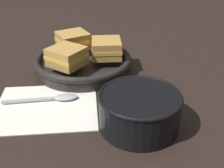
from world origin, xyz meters
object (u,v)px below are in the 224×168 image
skillet (83,63)px  sandwich_near_left (73,40)px  sandwich_near_right (67,56)px  soup_bowl (139,108)px  sandwich_far_left (106,48)px  spoon (55,98)px

skillet → sandwich_near_left: 0.08m
sandwich_near_left → sandwich_near_right: bearing=-89.8°
soup_bowl → sandwich_near_left: bearing=119.5°
sandwich_near_right → skillet: bearing=61.7°
sandwich_near_right → sandwich_far_left: bearing=30.2°
sandwich_near_left → sandwich_far_left: (0.10, -0.06, 0.00)m
sandwich_near_left → sandwich_near_right: same height
skillet → sandwich_near_right: (-0.03, -0.06, 0.04)m
soup_bowl → sandwich_far_left: bearing=106.7°
spoon → skillet: size_ratio=0.47×
sandwich_far_left → skillet: bearing=178.5°
soup_bowl → skillet: size_ratio=0.45×
sandwich_near_left → soup_bowl: bearing=-60.5°
skillet → spoon: bearing=-105.3°
spoon → skillet: skillet is taller
skillet → sandwich_far_left: size_ratio=4.04×
sandwich_near_left → sandwich_far_left: size_ratio=1.25×
skillet → sandwich_near_right: bearing=-118.3°
skillet → sandwich_far_left: bearing=-1.5°
soup_bowl → sandwich_near_right: (-0.17, 0.19, 0.02)m
spoon → sandwich_near_right: (0.01, 0.10, 0.06)m
spoon → sandwich_near_left: (0.01, 0.22, 0.06)m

